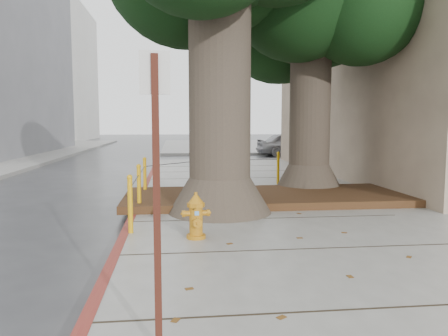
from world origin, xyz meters
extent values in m
plane|color=#28282B|center=(0.00, 0.00, 0.00)|extent=(140.00, 140.00, 0.00)
cube|color=slate|center=(6.00, 30.00, 0.07)|extent=(16.00, 20.00, 0.15)
cube|color=maroon|center=(-2.00, 2.50, 0.07)|extent=(0.14, 26.00, 0.16)
cube|color=black|center=(0.90, 3.90, 0.23)|extent=(6.40, 2.60, 0.16)
cube|color=silver|center=(-17.00, 45.00, 7.50)|extent=(12.00, 18.00, 15.00)
cube|color=silver|center=(16.00, 26.00, 4.50)|extent=(10.00, 10.00, 9.00)
cube|color=slate|center=(22.00, 32.00, 6.00)|extent=(12.00, 14.00, 12.00)
cone|color=#4C3F33|center=(-0.30, 2.70, 0.50)|extent=(2.04, 2.04, 0.70)
cylinder|color=#4C3F33|center=(-0.30, 2.70, 2.53)|extent=(1.20, 1.20, 4.22)
cone|color=#4C3F33|center=(2.30, 5.20, 0.50)|extent=(1.77, 1.77, 0.70)
cylinder|color=#4C3F33|center=(2.30, 5.20, 2.32)|extent=(1.04, 1.04, 3.84)
sphere|color=black|center=(3.40, 5.60, 4.99)|extent=(3.00, 3.00, 3.00)
cylinder|color=#D6970B|center=(-1.90, 1.20, 0.60)|extent=(0.08, 0.08, 0.90)
sphere|color=#D6970B|center=(-1.90, 1.20, 1.05)|extent=(0.09, 0.09, 0.09)
cylinder|color=#D6970B|center=(-1.90, 3.00, 0.60)|extent=(0.08, 0.08, 0.90)
sphere|color=#D6970B|center=(-1.90, 3.00, 1.05)|extent=(0.09, 0.09, 0.09)
cylinder|color=#D6970B|center=(-1.90, 4.80, 0.60)|extent=(0.08, 0.08, 0.90)
sphere|color=#D6970B|center=(-1.90, 4.80, 1.05)|extent=(0.09, 0.09, 0.09)
cylinder|color=#D6970B|center=(-0.40, 6.30, 0.60)|extent=(0.08, 0.08, 0.90)
sphere|color=#D6970B|center=(-0.40, 6.30, 1.05)|extent=(0.09, 0.09, 0.09)
cylinder|color=#D6970B|center=(1.80, 6.50, 0.60)|extent=(0.08, 0.08, 0.90)
sphere|color=#D6970B|center=(1.80, 6.50, 1.05)|extent=(0.09, 0.09, 0.09)
cylinder|color=black|center=(-1.90, 2.10, 0.87)|extent=(0.02, 1.80, 0.02)
cylinder|color=black|center=(-1.90, 3.90, 0.87)|extent=(0.02, 1.80, 0.02)
cylinder|color=black|center=(-1.15, 5.55, 0.87)|extent=(1.51, 1.51, 0.02)
cylinder|color=black|center=(0.70, 6.40, 0.87)|extent=(2.20, 0.22, 0.02)
cylinder|color=#BF7713|center=(-0.87, 0.75, 0.18)|extent=(0.32, 0.32, 0.06)
cylinder|color=#BF7713|center=(-0.87, 0.75, 0.43)|extent=(0.22, 0.22, 0.46)
cylinder|color=#BF7713|center=(-0.87, 0.75, 0.67)|extent=(0.29, 0.29, 0.06)
cone|color=#BF7713|center=(-0.87, 0.75, 0.76)|extent=(0.27, 0.27, 0.13)
cylinder|color=#BF7713|center=(-0.87, 0.75, 0.84)|extent=(0.06, 0.06, 0.05)
cylinder|color=#BF7713|center=(-0.99, 0.74, 0.54)|extent=(0.14, 0.09, 0.08)
cylinder|color=#BF7713|center=(-0.75, 0.76, 0.54)|extent=(0.14, 0.09, 0.08)
cylinder|color=#BF7713|center=(-0.86, 0.64, 0.43)|extent=(0.13, 0.14, 0.12)
cube|color=#5999D8|center=(-0.86, 0.65, 0.56)|extent=(0.06, 0.01, 0.06)
cube|color=#471911|center=(-1.33, -2.54, 1.28)|extent=(0.06, 0.06, 2.26)
cube|color=silver|center=(-1.33, -2.54, 2.27)|extent=(0.23, 0.02, 0.32)
imported|color=#99989D|center=(5.68, 19.23, 0.69)|extent=(4.09, 1.73, 1.38)
imported|color=maroon|center=(12.11, 19.91, 0.69)|extent=(4.33, 2.02, 1.37)
camera|label=1|loc=(-1.20, -5.80, 1.90)|focal=35.00mm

